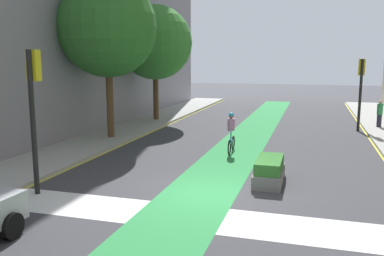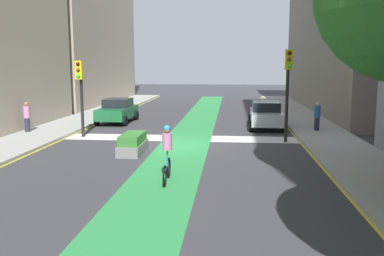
# 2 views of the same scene
# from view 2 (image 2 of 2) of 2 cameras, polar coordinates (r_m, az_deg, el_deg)

# --- Properties ---
(ground_plane) EXTENTS (120.00, 120.00, 0.00)m
(ground_plane) POSITION_cam_2_polar(r_m,az_deg,el_deg) (19.49, -2.22, -2.45)
(ground_plane) COLOR #38383D
(bike_lane_paint) EXTENTS (2.40, 60.00, 0.01)m
(bike_lane_paint) POSITION_cam_2_polar(r_m,az_deg,el_deg) (19.45, -1.16, -2.46)
(bike_lane_paint) COLOR #2D8C47
(bike_lane_paint) RESTS_ON ground_plane
(crosswalk_band) EXTENTS (12.00, 1.80, 0.01)m
(crosswalk_band) POSITION_cam_2_polar(r_m,az_deg,el_deg) (21.44, -1.51, -1.41)
(crosswalk_band) COLOR silver
(crosswalk_band) RESTS_ON ground_plane
(sidewalk_left) EXTENTS (3.00, 60.00, 0.15)m
(sidewalk_left) POSITION_cam_2_polar(r_m,az_deg,el_deg) (19.93, 19.70, -2.50)
(sidewalk_left) COLOR #9E9E99
(sidewalk_left) RESTS_ON ground_plane
(curb_stripe_left) EXTENTS (0.16, 60.00, 0.01)m
(curb_stripe_left) POSITION_cam_2_polar(r_m,az_deg,el_deg) (19.63, 15.44, -2.68)
(curb_stripe_left) COLOR yellow
(curb_stripe_left) RESTS_ON ground_plane
(sidewalk_right) EXTENTS (3.00, 60.00, 0.15)m
(sidewalk_right) POSITION_cam_2_polar(r_m,az_deg,el_deg) (21.77, -22.19, -1.72)
(sidewalk_right) COLOR #9E9E99
(sidewalk_right) RESTS_ON ground_plane
(curb_stripe_right) EXTENTS (0.16, 60.00, 0.01)m
(curb_stripe_right) POSITION_cam_2_polar(r_m,az_deg,el_deg) (21.14, -18.57, -2.01)
(curb_stripe_right) COLOR yellow
(curb_stripe_right) RESTS_ON ground_plane
(traffic_signal_near_right) EXTENTS (0.35, 0.52, 3.99)m
(traffic_signal_near_right) POSITION_cam_2_polar(r_m,az_deg,el_deg) (22.21, -15.18, 5.92)
(traffic_signal_near_right) COLOR black
(traffic_signal_near_right) RESTS_ON ground_plane
(traffic_signal_near_left) EXTENTS (0.35, 0.52, 4.49)m
(traffic_signal_near_left) POSITION_cam_2_polar(r_m,az_deg,el_deg) (20.50, 13.12, 6.72)
(traffic_signal_near_left) COLOR black
(traffic_signal_near_left) RESTS_ON ground_plane
(car_green_right_near) EXTENTS (2.05, 4.22, 1.57)m
(car_green_right_near) POSITION_cam_2_polar(r_m,az_deg,el_deg) (27.56, -10.25, 2.40)
(car_green_right_near) COLOR #196033
(car_green_right_near) RESTS_ON ground_plane
(car_silver_left_near) EXTENTS (2.10, 4.24, 1.57)m
(car_silver_left_near) POSITION_cam_2_polar(r_m,az_deg,el_deg) (25.19, 10.18, 1.82)
(car_silver_left_near) COLOR #B2B7BF
(car_silver_left_near) RESTS_ON ground_plane
(cyclist_in_lane) EXTENTS (0.32, 1.73, 1.86)m
(cyclist_in_lane) POSITION_cam_2_polar(r_m,az_deg,el_deg) (13.46, -3.48, -3.35)
(cyclist_in_lane) COLOR black
(cyclist_in_lane) RESTS_ON ground_plane
(pedestrian_sidewalk_left_a) EXTENTS (0.34, 0.34, 1.59)m
(pedestrian_sidewalk_left_a) POSITION_cam_2_polar(r_m,az_deg,el_deg) (23.95, 16.91, 1.58)
(pedestrian_sidewalk_left_a) COLOR #262638
(pedestrian_sidewalk_left_a) RESTS_ON sidewalk_left
(pedestrian_sidewalk_right_b) EXTENTS (0.34, 0.34, 1.63)m
(pedestrian_sidewalk_right_b) POSITION_cam_2_polar(r_m,az_deg,el_deg) (24.23, -21.85, 1.47)
(pedestrian_sidewalk_right_b) COLOR #262638
(pedestrian_sidewalk_right_b) RESTS_ON sidewalk_right
(median_planter) EXTENTS (0.93, 2.21, 0.85)m
(median_planter) POSITION_cam_2_polar(r_m,az_deg,el_deg) (17.96, -8.19, -2.20)
(median_planter) COLOR slate
(median_planter) RESTS_ON ground_plane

